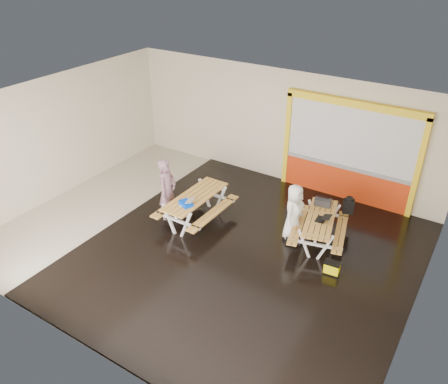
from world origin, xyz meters
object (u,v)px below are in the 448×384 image
Objects in this scene: laptop_right at (323,219)px; blue_pouch at (186,203)px; person_left at (167,191)px; person_right at (294,212)px; laptop_left at (186,202)px; fluke_bag at (332,268)px; toolbox at (323,202)px; dark_case at (294,239)px; picnic_table_right at (320,224)px; picnic_table_left at (196,202)px; backpack at (349,205)px.

blue_pouch is at bearing -157.38° from laptop_right.
person_left is 1.20× the size of person_right.
laptop_left is 1.10× the size of fluke_bag.
laptop_right is at bearing -85.15° from person_left.
toolbox is 1.17× the size of fluke_bag.
person_left is at bearing 105.78° from person_right.
person_left is at bearing -165.38° from laptop_right.
dark_case is (-0.60, -0.23, -0.68)m from laptop_right.
picnic_table_right is at bearing -72.80° from toolbox.
toolbox is (-0.27, 0.65, 0.05)m from laptop_right.
blue_pouch is (-2.42, -1.23, 0.09)m from person_right.
picnic_table_right is at bearing -75.52° from person_right.
laptop_left is 3.41m from laptop_right.
laptop_right reaches higher than picnic_table_left.
toolbox is (2.90, 1.91, -0.03)m from laptop_left.
person_left is at bearing -178.53° from fluke_bag.
picnic_table_left is at bearing -166.14° from laptop_right.
laptop_right is 1.16m from backpack.
laptop_left is 1.10× the size of dark_case.
person_right is 3.96× the size of dark_case.
person_right is 1.57m from backpack.
dark_case is (3.36, 0.80, -0.75)m from person_left.
person_right is 0.73m from laptop_right.
dark_case is at bearing -122.83° from backpack.
laptop_left is 4.18m from backpack.
dark_case is (-0.87, -1.35, -0.57)m from backpack.
picnic_table_left is 5.58× the size of dark_case.
picnic_table_right is 5.70× the size of dark_case.
fluke_bag is at bearing -98.30° from person_left.
person_left is 4.75m from backpack.
dark_case is at bearing 12.16° from picnic_table_left.
picnic_table_left is at bearing -164.28° from picnic_table_right.
backpack is at bearing 100.54° from fluke_bag.
person_right is 3.18× the size of backpack.
blue_pouch is (0.02, -0.05, 0.00)m from laptop_left.
backpack is at bearing 28.71° from picnic_table_left.
picnic_table_left reaches higher than picnic_table_right.
laptop_left is 2.87m from dark_case.
person_right is (3.23, 0.95, -0.08)m from person_left.
backpack is (3.49, 1.91, 0.05)m from picnic_table_left.
backpack is at bearing 40.92° from toolbox.
picnic_table_left is at bearing -153.91° from toolbox.
picnic_table_left is 3.98m from backpack.
blue_pouch is at bearing -157.00° from dark_case.
laptop_left is at bearing -156.40° from picnic_table_right.
laptop_right reaches higher than picnic_table_right.
blue_pouch is 3.49m from toolbox.
backpack is 1.24× the size of dark_case.
blue_pouch is (-3.06, -1.40, 0.30)m from picnic_table_right.
backpack is 1.24× the size of fluke_bag.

